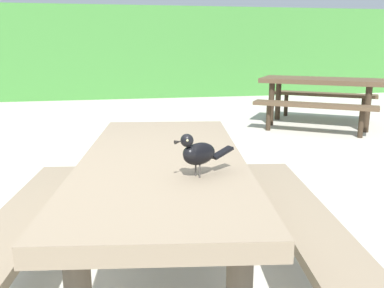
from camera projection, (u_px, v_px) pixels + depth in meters
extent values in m
cube|color=#428438|center=(104.00, 52.00, 10.09)|extent=(28.00, 1.52, 2.11)
cube|color=#84725B|center=(163.00, 163.00, 1.99)|extent=(1.02, 1.89, 0.07)
cylinder|color=brown|center=(126.00, 187.00, 2.75)|extent=(0.09, 0.09, 0.67)
cylinder|color=brown|center=(206.00, 186.00, 2.78)|extent=(0.09, 0.09, 0.67)
cube|color=#84725B|center=(21.00, 222.00, 2.03)|extent=(0.53, 1.73, 0.05)
cylinder|color=brown|center=(59.00, 212.00, 2.71)|extent=(0.07, 0.07, 0.39)
cube|color=#84725B|center=(302.00, 216.00, 2.10)|extent=(0.53, 1.73, 0.05)
cylinder|color=brown|center=(271.00, 208.00, 2.77)|extent=(0.07, 0.07, 0.39)
ellipsoid|color=black|center=(199.00, 154.00, 1.66)|extent=(0.17, 0.13, 0.09)
ellipsoid|color=black|center=(191.00, 154.00, 1.63)|extent=(0.09, 0.08, 0.06)
sphere|color=black|center=(187.00, 140.00, 1.61)|extent=(0.05, 0.05, 0.05)
sphere|color=#EAE08C|center=(187.00, 140.00, 1.59)|extent=(0.01, 0.01, 0.01)
sphere|color=#EAE08C|center=(182.00, 139.00, 1.62)|extent=(0.01, 0.01, 0.01)
cone|color=black|center=(178.00, 142.00, 1.59)|extent=(0.03, 0.03, 0.02)
cube|color=black|center=(222.00, 153.00, 1.73)|extent=(0.10, 0.07, 0.04)
cylinder|color=#47423D|center=(200.00, 171.00, 1.66)|extent=(0.01, 0.01, 0.05)
cylinder|color=#47423D|center=(196.00, 169.00, 1.68)|extent=(0.01, 0.01, 0.05)
cube|color=brown|center=(321.00, 81.00, 6.43)|extent=(1.92, 1.64, 0.07)
cylinder|color=#382B1D|center=(367.00, 109.00, 6.01)|extent=(0.09, 0.09, 0.67)
cylinder|color=#382B1D|center=(368.00, 105.00, 6.48)|extent=(0.09, 0.09, 0.67)
cylinder|color=#382B1D|center=(271.00, 104.00, 6.54)|extent=(0.09, 0.09, 0.67)
cylinder|color=#382B1D|center=(278.00, 100.00, 7.02)|extent=(0.09, 0.09, 0.67)
cube|color=brown|center=(314.00, 105.00, 5.87)|extent=(1.57, 1.19, 0.05)
cylinder|color=#382B1D|center=(361.00, 124.00, 5.68)|extent=(0.07, 0.07, 0.39)
cylinder|color=#382B1D|center=(268.00, 117.00, 6.16)|extent=(0.07, 0.07, 0.39)
cube|color=brown|center=(324.00, 94.00, 7.12)|extent=(1.57, 1.19, 0.05)
cylinder|color=#382B1D|center=(363.00, 109.00, 6.93)|extent=(0.07, 0.07, 0.39)
cylinder|color=#382B1D|center=(286.00, 105.00, 7.41)|extent=(0.07, 0.07, 0.39)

